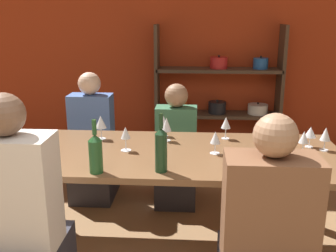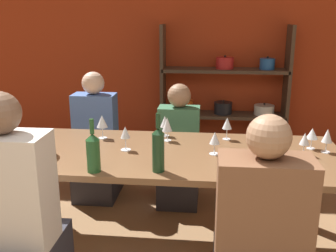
{
  "view_description": "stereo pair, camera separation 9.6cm",
  "coord_description": "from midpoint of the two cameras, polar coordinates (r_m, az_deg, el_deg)",
  "views": [
    {
      "loc": [
        0.01,
        -0.7,
        1.62
      ],
      "look_at": [
        -0.16,
        1.87,
        0.88
      ],
      "focal_mm": 42.0,
      "sensor_mm": 36.0,
      "label": 1
    },
    {
      "loc": [
        0.11,
        -0.69,
        1.62
      ],
      "look_at": [
        -0.16,
        1.87,
        0.88
      ],
      "focal_mm": 42.0,
      "sensor_mm": 36.0,
      "label": 2
    }
  ],
  "objects": [
    {
      "name": "wall_back_red",
      "position": [
        4.54,
        3.14,
        12.55
      ],
      "size": [
        8.8,
        0.06,
        2.7
      ],
      "color": "#B23819",
      "rests_on": "ground_plane"
    },
    {
      "name": "wine_glass_red_d",
      "position": [
        2.82,
        -1.19,
        0.13
      ],
      "size": [
        0.07,
        0.07,
        0.17
      ],
      "color": "white",
      "rests_on": "dining_table"
    },
    {
      "name": "wine_glass_red_c",
      "position": [
        2.88,
        -23.43,
        -1.07
      ],
      "size": [
        0.07,
        0.07,
        0.16
      ],
      "color": "white",
      "rests_on": "dining_table"
    },
    {
      "name": "wine_glass_red_a",
      "position": [
        2.85,
        19.06,
        -0.92
      ],
      "size": [
        0.08,
        0.08,
        0.15
      ],
      "color": "white",
      "rests_on": "dining_table"
    },
    {
      "name": "shelf_unit",
      "position": [
        4.45,
        6.35,
        2.61
      ],
      "size": [
        1.39,
        0.3,
        1.51
      ],
      "color": "#4C3828",
      "rests_on": "ground_plane"
    },
    {
      "name": "wine_glass_white_c",
      "position": [
        2.89,
        7.47,
        0.38
      ],
      "size": [
        0.07,
        0.07,
        0.17
      ],
      "color": "white",
      "rests_on": "dining_table"
    },
    {
      "name": "wine_bottle_green",
      "position": [
        2.27,
        -2.23,
        -3.35
      ],
      "size": [
        0.07,
        0.07,
        0.35
      ],
      "color": "#19381E",
      "rests_on": "dining_table"
    },
    {
      "name": "person_far_a",
      "position": [
        3.44,
        0.37,
        -4.87
      ],
      "size": [
        0.35,
        0.44,
        1.06
      ],
      "rotation": [
        0.0,
        0.0,
        3.14
      ],
      "color": "#2D2D38",
      "rests_on": "ground_plane"
    },
    {
      "name": "cell_phone",
      "position": [
        3.1,
        -21.1,
        -1.71
      ],
      "size": [
        0.17,
        0.13,
        0.01
      ],
      "color": "silver",
      "rests_on": "dining_table"
    },
    {
      "name": "person_near_b",
      "position": [
        2.24,
        -21.97,
        -16.27
      ],
      "size": [
        0.42,
        0.53,
        1.27
      ],
      "color": "#2D2D38",
      "rests_on": "ground_plane"
    },
    {
      "name": "wine_glass_white_d",
      "position": [
        2.81,
        20.99,
        -1.2
      ],
      "size": [
        0.07,
        0.07,
        0.16
      ],
      "color": "white",
      "rests_on": "dining_table"
    },
    {
      "name": "wine_glass_white_a",
      "position": [
        2.94,
        -1.58,
        0.53
      ],
      "size": [
        0.07,
        0.07,
        0.16
      ],
      "color": "white",
      "rests_on": "dining_table"
    },
    {
      "name": "mixing_bowl",
      "position": [
        2.66,
        -20.44,
        -3.34
      ],
      "size": [
        0.29,
        0.29,
        0.1
      ],
      "color": "#B7BABC",
      "rests_on": "dining_table"
    },
    {
      "name": "wine_glass_white_e",
      "position": [
        2.58,
        5.83,
        -1.8
      ],
      "size": [
        0.07,
        0.07,
        0.15
      ],
      "color": "white",
      "rests_on": "dining_table"
    },
    {
      "name": "wine_glass_white_b",
      "position": [
        2.64,
        -7.22,
        -1.14
      ],
      "size": [
        0.07,
        0.07,
        0.17
      ],
      "color": "white",
      "rests_on": "dining_table"
    },
    {
      "name": "wine_glass_empty_b",
      "position": [
        2.39,
        14.19,
        -3.39
      ],
      "size": [
        0.08,
        0.08,
        0.16
      ],
      "color": "white",
      "rests_on": "dining_table"
    },
    {
      "name": "person_far_b",
      "position": [
        3.59,
        -11.56,
        -3.82
      ],
      "size": [
        0.37,
        0.46,
        1.14
      ],
      "rotation": [
        0.0,
        0.0,
        3.14
      ],
      "color": "#2D2D38",
      "rests_on": "ground_plane"
    },
    {
      "name": "wine_glass_red_b",
      "position": [
        2.71,
        18.16,
        -1.69
      ],
      "size": [
        0.07,
        0.07,
        0.15
      ],
      "color": "white",
      "rests_on": "dining_table"
    },
    {
      "name": "dining_table",
      "position": [
        2.66,
        -1.18,
        -5.4
      ],
      "size": [
        2.34,
        0.92,
        0.73
      ],
      "color": "brown",
      "rests_on": "ground_plane"
    },
    {
      "name": "wine_bottle_dark",
      "position": [
        2.3,
        -11.64,
        -3.83
      ],
      "size": [
        0.08,
        0.08,
        0.32
      ],
      "color": "#1E4C23",
      "rests_on": "dining_table"
    },
    {
      "name": "wine_glass_empty_a",
      "position": [
        2.91,
        -10.67,
        0.51
      ],
      "size": [
        0.08,
        0.08,
        0.18
      ],
      "color": "white",
      "rests_on": "dining_table"
    }
  ]
}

